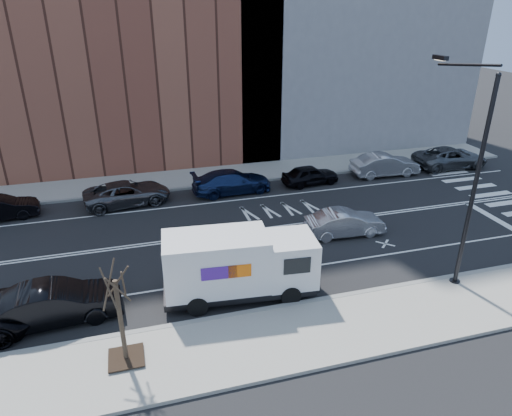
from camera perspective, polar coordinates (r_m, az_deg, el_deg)
ground at (r=24.85m, az=-0.04°, el=-2.79°), size 120.00×120.00×0.00m
sidewalk_near at (r=17.86m, az=7.96°, el=-15.04°), size 44.00×3.60×0.15m
sidewalk_far at (r=32.68m, az=-4.27°, el=4.12°), size 44.00×3.60×0.15m
curb_near at (r=19.16m, az=5.80°, el=-11.79°), size 44.00×0.25×0.17m
curb_far at (r=31.03m, az=-3.58°, el=3.04°), size 44.00×0.25×0.17m
crosswalk at (r=32.66m, az=28.08°, el=1.05°), size 3.00×14.00×0.01m
road_markings at (r=24.85m, az=-0.04°, el=-2.79°), size 40.00×8.60×0.01m
bldg_brick at (r=36.93m, az=-20.55°, el=22.44°), size 26.00×10.00×22.00m
streetlight at (r=20.38m, az=25.04°, el=4.11°), size 0.44×4.02×9.34m
street_tree at (r=16.27m, az=-16.41°, el=-14.29°), size 1.20×1.20×3.75m
fedex_van at (r=18.87m, az=-2.18°, el=-7.04°), size 6.50×2.72×2.89m
far_parked_b at (r=29.66m, az=-29.41°, el=-0.01°), size 4.27×1.95×1.36m
far_parked_c at (r=28.86m, az=-15.79°, el=1.79°), size 5.39×3.01×1.42m
far_parked_d at (r=29.56m, az=-3.04°, el=3.31°), size 5.25×2.39×1.49m
far_parked_e at (r=31.14m, az=6.79°, el=4.13°), size 4.01×1.93×1.32m
far_parked_f at (r=33.78m, az=15.81°, el=5.23°), size 4.86×1.85×1.58m
far_parked_g at (r=37.12m, az=23.11°, el=5.83°), size 5.52×2.60×1.53m
driving_sedan at (r=24.57m, az=11.04°, el=-1.83°), size 4.24×1.66×1.38m
near_parked_rear_a at (r=19.44m, az=-23.76°, el=-10.88°), size 4.95×2.04×1.59m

